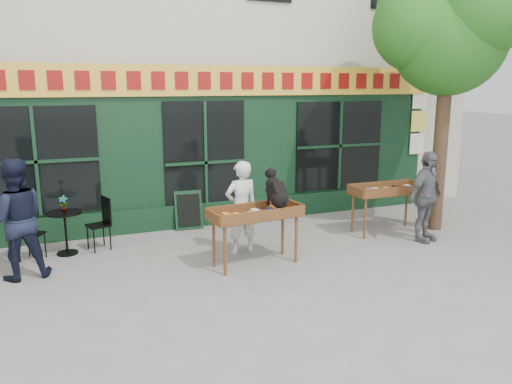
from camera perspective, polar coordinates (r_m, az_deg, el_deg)
ground at (r=8.56m, az=-1.13°, el=-7.78°), size 80.00×80.00×0.00m
building at (r=13.94m, az=-10.73°, el=20.45°), size 14.00×7.26×10.00m
street_tree at (r=10.75m, az=21.25°, el=17.72°), size 3.05×2.90×5.60m
book_cart_center at (r=8.12m, az=-0.06°, el=-2.80°), size 1.55×0.76×0.99m
dog at (r=8.10m, az=2.36°, el=0.55°), size 0.40×0.63×0.60m
woman at (r=8.71m, az=-1.68°, el=-1.77°), size 0.64×0.45×1.65m
book_cart_right at (r=10.27m, az=14.82°, el=-0.03°), size 1.51×0.65×0.99m
man_right at (r=9.88m, az=18.83°, el=-0.53°), size 1.09×0.72×1.72m
bistro_table at (r=9.30m, az=-20.98°, el=-3.46°), size 0.60×0.60×0.76m
bistro_chair_left at (r=9.26m, az=-24.86°, el=-3.77°), size 0.49×0.49×0.95m
bistro_chair_right at (r=9.40m, az=-17.13°, el=-2.94°), size 0.46×0.45×0.95m
potted_plant at (r=9.22m, az=-21.15°, el=-1.27°), size 0.17×0.13×0.29m
man_left at (r=8.36m, az=-25.79°, el=-2.85°), size 0.99×0.81×1.86m
chalkboard at (r=10.32m, az=-7.70°, el=-2.07°), size 0.57×0.24×0.79m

